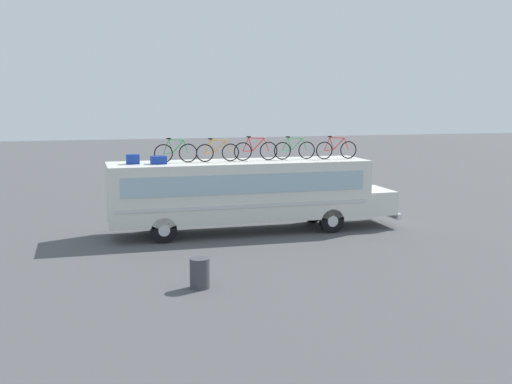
% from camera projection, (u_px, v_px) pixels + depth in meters
% --- Properties ---
extents(ground_plane, '(120.00, 120.00, 0.00)m').
position_uv_depth(ground_plane, '(240.00, 232.00, 25.71)').
color(ground_plane, '#4C4C4F').
extents(bus, '(11.71, 2.59, 2.86)m').
position_uv_depth(bus, '(246.00, 191.00, 25.54)').
color(bus, silver).
rests_on(bus, ground).
extents(luggage_bag_1, '(0.48, 0.35, 0.37)m').
position_uv_depth(luggage_bag_1, '(133.00, 159.00, 24.23)').
color(luggage_bag_1, '#193899').
rests_on(luggage_bag_1, bus).
extents(luggage_bag_2, '(0.59, 0.42, 0.30)m').
position_uv_depth(luggage_bag_2, '(159.00, 160.00, 24.25)').
color(luggage_bag_2, '#193899').
rests_on(luggage_bag_2, bus).
extents(rooftop_bicycle_1, '(1.69, 0.44, 0.97)m').
position_uv_depth(rooftop_bicycle_1, '(176.00, 152.00, 24.69)').
color(rooftop_bicycle_1, black).
rests_on(rooftop_bicycle_1, bus).
extents(rooftop_bicycle_2, '(1.73, 0.44, 0.93)m').
position_uv_depth(rooftop_bicycle_2, '(218.00, 152.00, 25.11)').
color(rooftop_bicycle_2, black).
rests_on(rooftop_bicycle_2, bus).
extents(rooftop_bicycle_3, '(1.81, 0.44, 0.98)m').
position_uv_depth(rooftop_bicycle_3, '(256.00, 150.00, 25.58)').
color(rooftop_bicycle_3, black).
rests_on(rooftop_bicycle_3, bus).
extents(rooftop_bicycle_4, '(1.76, 0.44, 0.95)m').
position_uv_depth(rooftop_bicycle_4, '(294.00, 150.00, 26.06)').
color(rooftop_bicycle_4, black).
rests_on(rooftop_bicycle_4, bus).
extents(rooftop_bicycle_5, '(1.78, 0.44, 0.96)m').
position_uv_depth(rooftop_bicycle_5, '(336.00, 149.00, 26.19)').
color(rooftop_bicycle_5, black).
rests_on(rooftop_bicycle_5, bus).
extents(trash_bin, '(0.56, 0.56, 0.86)m').
position_uv_depth(trash_bin, '(200.00, 273.00, 18.09)').
color(trash_bin, '#3F3F47').
rests_on(trash_bin, ground).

